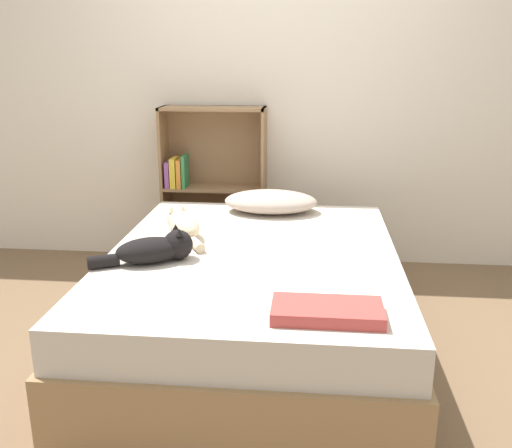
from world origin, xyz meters
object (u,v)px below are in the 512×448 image
cat_dark (156,249)px  bookshelf (212,185)px  cat_light (183,225)px  pillow (271,202)px  bed (253,300)px

cat_dark → bookshelf: size_ratio=0.41×
cat_light → bookshelf: bearing=-27.1°
pillow → bookshelf: 0.70m
bed → cat_light: (-0.41, 0.22, 0.33)m
bed → bookshelf: bearing=108.8°
cat_light → cat_dark: (-0.04, -0.41, 0.00)m
pillow → cat_light: bearing=-129.5°
pillow → bookshelf: bearing=131.8°
bed → cat_dark: cat_dark is taller
bed → bookshelf: size_ratio=1.70×
bed → pillow: 0.82m
cat_light → cat_dark: 0.41m
cat_light → bookshelf: bookshelf is taller
cat_dark → pillow: bearing=37.4°
bed → cat_dark: size_ratio=4.10×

